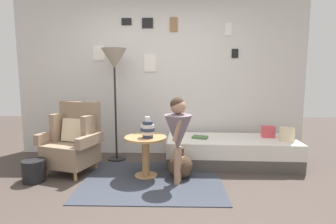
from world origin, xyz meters
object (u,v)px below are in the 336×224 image
Objects in this scene: person_child at (178,129)px; book_on_daybed at (200,137)px; daybed at (231,151)px; demijohn_near at (180,166)px; vase_striped at (148,129)px; floor_lamp at (114,63)px; side_table at (146,148)px; magazine_basket at (34,171)px; armchair at (74,140)px.

person_child is 4.92× the size of book_on_daybed.
daybed is 1.78× the size of person_child.
book_on_daybed is 0.70m from demijohn_near.
vase_striped is (-1.20, -0.58, 0.45)m from daybed.
person_child is 0.55m from demijohn_near.
floor_lamp is at bearing 171.45° from book_on_daybed.
book_on_daybed is (0.76, 0.53, 0.03)m from side_table.
side_table is 0.51m from demijohn_near.
person_child is at bearing -101.37° from demijohn_near.
person_child is 1.90m from magazine_basket.
book_on_daybed reaches higher than demijohn_near.
side_table is 0.93m from book_on_daybed.
magazine_basket is at bearing -161.16° from book_on_daybed.
vase_striped is 1.29m from floor_lamp.
side_table is 1.36× the size of demijohn_near.
vase_striped is at bearing -55.55° from side_table.
armchair is 1.76× the size of side_table.
armchair is at bearing 46.33° from magazine_basket.
side_table is 2.01× the size of vase_striped.
person_child reaches higher than magazine_basket.
vase_striped reaches higher than magazine_basket.
floor_lamp is 1.85m from demijohn_near.
armchair reaches higher than demijohn_near.
person_child is 0.87m from book_on_daybed.
person_child reaches higher than side_table.
armchair is 1.53m from demijohn_near.
vase_striped is at bearing -154.22° from daybed.
side_table is (-1.23, -0.53, 0.19)m from daybed.
book_on_daybed is (1.31, -0.20, -1.10)m from floor_lamp.
daybed is at bearing 37.00° from demijohn_near.
floor_lamp is 1.72m from book_on_daybed.
demijohn_near is (1.48, -0.24, -0.27)m from armchair.
magazine_basket is at bearing -173.49° from vase_striped.
demijohn_near is (0.04, 0.18, -0.52)m from person_child.
armchair is 2.29m from daybed.
book_on_daybed reaches higher than magazine_basket.
demijohn_near is at bearing -0.52° from vase_striped.
person_child is (0.97, -0.96, -0.83)m from floor_lamp.
magazine_basket is at bearing 179.38° from person_child.
daybed is 1.21m from person_child.
vase_striped is 1.53m from magazine_basket.
side_table is at bearing 151.10° from person_child.
vase_striped is 0.65m from demijohn_near.
vase_striped is 0.16× the size of floor_lamp.
daybed is at bearing -6.24° from floor_lamp.
side_table reaches higher than daybed.
demijohn_near is at bearing -9.06° from armchair.
magazine_basket is (-1.86, -0.16, -0.03)m from demijohn_near.
magazine_basket is (-2.16, -0.74, -0.28)m from book_on_daybed.
floor_lamp is at bearing 127.09° from side_table.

